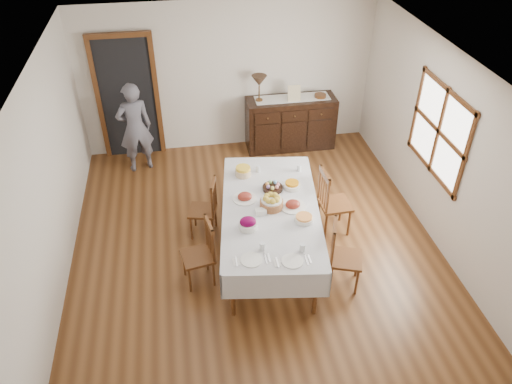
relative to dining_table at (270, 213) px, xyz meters
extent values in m
plane|color=brown|center=(-0.16, 0.08, -0.73)|extent=(6.00, 6.00, 0.00)
cube|color=white|center=(-0.16, 0.08, 1.87)|extent=(5.00, 6.00, 0.02)
cube|color=silver|center=(-0.16, 3.08, 0.57)|extent=(5.00, 0.02, 2.60)
cube|color=silver|center=(-2.66, 0.08, 0.57)|extent=(0.02, 6.00, 2.60)
cube|color=silver|center=(2.34, 0.08, 0.57)|extent=(0.02, 6.00, 2.60)
cube|color=white|center=(2.33, 0.38, 0.77)|extent=(0.02, 1.30, 1.10)
cube|color=#563016|center=(2.32, 0.38, 0.77)|extent=(0.03, 1.46, 1.26)
cube|color=black|center=(-1.86, 3.04, 0.32)|extent=(0.90, 0.06, 2.10)
cube|color=#563016|center=(-1.86, 3.02, 0.32)|extent=(1.04, 0.08, 2.18)
cube|color=silver|center=(0.00, 0.00, 0.07)|extent=(1.50, 2.50, 0.04)
cylinder|color=#563016|center=(-0.62, -0.94, -0.35)|extent=(0.06, 0.06, 0.76)
cylinder|color=#563016|center=(0.34, -1.07, -0.35)|extent=(0.06, 0.06, 0.76)
cylinder|color=#563016|center=(-0.34, 1.07, -0.35)|extent=(0.06, 0.06, 0.76)
cylinder|color=#563016|center=(0.62, 0.94, -0.35)|extent=(0.06, 0.06, 0.76)
cube|color=silver|center=(-0.59, 0.08, -0.09)|extent=(0.35, 2.38, 0.36)
cube|color=silver|center=(0.59, -0.08, -0.09)|extent=(0.35, 2.38, 0.36)
cube|color=silver|center=(-0.17, -1.18, -0.09)|extent=(1.21, 0.19, 0.36)
cube|color=silver|center=(0.17, 1.18, -0.09)|extent=(1.21, 0.19, 0.36)
cube|color=#563016|center=(-0.98, -0.31, -0.32)|extent=(0.44, 0.44, 0.04)
cylinder|color=#563016|center=(-1.16, -0.19, -0.54)|extent=(0.03, 0.03, 0.39)
cylinder|color=#563016|center=(-1.10, -0.49, -0.54)|extent=(0.03, 0.03, 0.39)
cylinder|color=#563016|center=(-0.85, -0.13, -0.54)|extent=(0.03, 0.03, 0.39)
cylinder|color=#563016|center=(-0.80, -0.43, -0.54)|extent=(0.03, 0.03, 0.39)
cylinder|color=#563016|center=(-0.84, -0.12, -0.07)|extent=(0.04, 0.04, 0.51)
cylinder|color=#563016|center=(-0.78, -0.44, -0.07)|extent=(0.04, 0.04, 0.51)
cube|color=#563016|center=(-0.81, -0.28, 0.15)|extent=(0.10, 0.36, 0.07)
cylinder|color=#563016|center=(-0.82, -0.20, -0.09)|extent=(0.02, 0.02, 0.42)
cylinder|color=#563016|center=(-0.81, -0.28, -0.09)|extent=(0.02, 0.02, 0.42)
cylinder|color=#563016|center=(-0.79, -0.36, -0.09)|extent=(0.02, 0.02, 0.42)
cube|color=#563016|center=(-0.84, 0.62, -0.33)|extent=(0.45, 0.45, 0.04)
cylinder|color=#563016|center=(-0.95, 0.80, -0.54)|extent=(0.03, 0.03, 0.38)
cylinder|color=#563016|center=(-1.02, 0.51, -0.54)|extent=(0.03, 0.03, 0.38)
cylinder|color=#563016|center=(-0.66, 0.73, -0.54)|extent=(0.03, 0.03, 0.38)
cylinder|color=#563016|center=(-0.73, 0.44, -0.54)|extent=(0.03, 0.03, 0.38)
cylinder|color=#563016|center=(-0.64, 0.74, -0.08)|extent=(0.04, 0.04, 0.50)
cylinder|color=#563016|center=(-0.71, 0.43, -0.08)|extent=(0.04, 0.04, 0.50)
cube|color=#563016|center=(-0.68, 0.58, 0.13)|extent=(0.12, 0.35, 0.07)
cylinder|color=#563016|center=(-0.66, 0.66, -0.10)|extent=(0.02, 0.02, 0.41)
cylinder|color=#563016|center=(-0.68, 0.58, -0.10)|extent=(0.02, 0.02, 0.41)
cylinder|color=#563016|center=(-0.70, 0.50, -0.10)|extent=(0.02, 0.02, 0.41)
cube|color=#563016|center=(0.83, -0.67, -0.31)|extent=(0.50, 0.50, 0.04)
cylinder|color=#563016|center=(0.92, -0.87, -0.53)|extent=(0.03, 0.03, 0.40)
cylinder|color=#563016|center=(1.03, -0.57, -0.53)|extent=(0.03, 0.03, 0.40)
cylinder|color=#563016|center=(0.62, -0.76, -0.53)|extent=(0.03, 0.03, 0.40)
cylinder|color=#563016|center=(0.73, -0.46, -0.53)|extent=(0.03, 0.03, 0.40)
cylinder|color=#563016|center=(0.60, -0.77, -0.04)|extent=(0.04, 0.04, 0.52)
cylinder|color=#563016|center=(0.71, -0.45, -0.04)|extent=(0.04, 0.04, 0.52)
cube|color=#563016|center=(0.66, -0.61, 0.18)|extent=(0.16, 0.37, 0.07)
cylinder|color=#563016|center=(0.63, -0.69, -0.06)|extent=(0.02, 0.02, 0.43)
cylinder|color=#563016|center=(0.66, -0.61, -0.06)|extent=(0.02, 0.02, 0.43)
cylinder|color=#563016|center=(0.69, -0.53, -0.06)|extent=(0.02, 0.02, 0.43)
cube|color=#563016|center=(1.01, 0.39, -0.28)|extent=(0.44, 0.44, 0.04)
cylinder|color=#563016|center=(1.18, 0.23, -0.51)|extent=(0.04, 0.04, 0.43)
cylinder|color=#563016|center=(1.17, 0.57, -0.51)|extent=(0.04, 0.04, 0.43)
cylinder|color=#563016|center=(0.84, 0.21, -0.51)|extent=(0.04, 0.04, 0.43)
cylinder|color=#563016|center=(0.83, 0.55, -0.51)|extent=(0.04, 0.04, 0.43)
cylinder|color=#563016|center=(0.82, 0.20, 0.00)|extent=(0.04, 0.04, 0.56)
cylinder|color=#563016|center=(0.81, 0.56, 0.00)|extent=(0.04, 0.04, 0.56)
cube|color=#563016|center=(0.82, 0.38, 0.24)|extent=(0.06, 0.40, 0.08)
cylinder|color=#563016|center=(0.82, 0.29, -0.02)|extent=(0.02, 0.02, 0.46)
cylinder|color=#563016|center=(0.82, 0.38, -0.02)|extent=(0.02, 0.02, 0.46)
cylinder|color=#563016|center=(0.81, 0.47, -0.02)|extent=(0.02, 0.02, 0.46)
cube|color=black|center=(0.91, 2.80, -0.26)|extent=(1.57, 0.52, 0.94)
cube|color=black|center=(0.44, 2.53, 0.02)|extent=(0.44, 0.02, 0.19)
sphere|color=brown|center=(0.44, 2.51, 0.02)|extent=(0.03, 0.03, 0.03)
cube|color=black|center=(0.91, 2.53, 0.02)|extent=(0.44, 0.02, 0.19)
sphere|color=brown|center=(0.91, 2.51, 0.02)|extent=(0.03, 0.03, 0.03)
cube|color=black|center=(1.38, 2.53, 0.02)|extent=(0.44, 0.02, 0.19)
sphere|color=brown|center=(1.38, 2.51, 0.02)|extent=(0.03, 0.03, 0.03)
imported|color=#5B5A67|center=(-1.77, 2.51, 0.10)|extent=(0.59, 0.46, 1.66)
cylinder|color=brown|center=(0.01, 0.00, 0.15)|extent=(0.30, 0.30, 0.11)
cylinder|color=silver|center=(0.01, 0.00, 0.21)|extent=(0.27, 0.27, 0.02)
sphere|color=gold|center=(0.08, 0.00, 0.24)|extent=(0.08, 0.08, 0.08)
sphere|color=gold|center=(0.06, 0.05, 0.24)|extent=(0.08, 0.08, 0.08)
sphere|color=gold|center=(0.01, 0.07, 0.24)|extent=(0.08, 0.08, 0.08)
sphere|color=gold|center=(-0.04, 0.05, 0.24)|extent=(0.08, 0.08, 0.08)
sphere|color=gold|center=(-0.06, 0.00, 0.24)|extent=(0.08, 0.08, 0.08)
sphere|color=gold|center=(-0.04, -0.05, 0.24)|extent=(0.08, 0.08, 0.08)
sphere|color=gold|center=(0.01, -0.08, 0.24)|extent=(0.08, 0.08, 0.08)
sphere|color=gold|center=(0.06, -0.05, 0.24)|extent=(0.08, 0.08, 0.08)
cylinder|color=black|center=(0.10, 0.38, 0.12)|extent=(0.27, 0.27, 0.05)
ellipsoid|color=pink|center=(0.17, 0.38, 0.17)|extent=(0.05, 0.05, 0.06)
ellipsoid|color=#75C4FF|center=(0.15, 0.43, 0.17)|extent=(0.05, 0.05, 0.06)
ellipsoid|color=#8CCF78|center=(0.08, 0.45, 0.17)|extent=(0.05, 0.05, 0.06)
ellipsoid|color=#FFAC48|center=(0.03, 0.41, 0.17)|extent=(0.05, 0.05, 0.06)
ellipsoid|color=#AC87DB|center=(0.03, 0.34, 0.17)|extent=(0.05, 0.05, 0.06)
ellipsoid|color=#E2D869|center=(0.08, 0.30, 0.17)|extent=(0.05, 0.05, 0.06)
ellipsoid|color=pink|center=(0.15, 0.32, 0.17)|extent=(0.05, 0.05, 0.06)
cylinder|color=white|center=(-0.30, 0.23, 0.10)|extent=(0.32, 0.32, 0.02)
ellipsoid|color=maroon|center=(-0.30, 0.23, 0.13)|extent=(0.19, 0.16, 0.11)
cylinder|color=white|center=(0.28, -0.04, 0.10)|extent=(0.34, 0.34, 0.02)
ellipsoid|color=maroon|center=(0.28, -0.04, 0.13)|extent=(0.19, 0.16, 0.11)
cylinder|color=white|center=(-0.35, -0.36, 0.13)|extent=(0.22, 0.22, 0.08)
ellipsoid|color=#5C0135|center=(-0.35, -0.36, 0.20)|extent=(0.20, 0.17, 0.11)
cylinder|color=white|center=(0.36, 0.38, 0.12)|extent=(0.24, 0.24, 0.06)
cylinder|color=orange|center=(0.36, 0.38, 0.17)|extent=(0.18, 0.18, 0.03)
cylinder|color=#D1B286|center=(-0.24, 0.78, 0.14)|extent=(0.22, 0.22, 0.09)
cylinder|color=yellow|center=(-0.24, 0.78, 0.21)|extent=(0.20, 0.20, 0.04)
cylinder|color=white|center=(0.35, -0.34, 0.12)|extent=(0.23, 0.23, 0.06)
cylinder|color=#F39543|center=(0.35, -0.34, 0.16)|extent=(0.20, 0.20, 0.02)
cube|color=white|center=(-0.15, -0.11, 0.13)|extent=(0.15, 0.11, 0.07)
cylinder|color=white|center=(-0.39, -0.91, 0.10)|extent=(0.25, 0.25, 0.01)
cube|color=silver|center=(-0.56, -0.91, 0.10)|extent=(0.10, 0.13, 0.01)
cube|color=silver|center=(-0.56, -0.91, 0.10)|extent=(0.04, 0.16, 0.01)
cube|color=silver|center=(-0.23, -0.91, 0.10)|extent=(0.04, 0.18, 0.01)
cube|color=silver|center=(-0.19, -0.91, 0.10)|extent=(0.04, 0.14, 0.01)
cylinder|color=silver|center=(-0.24, -0.76, 0.14)|extent=(0.07, 0.07, 0.10)
cylinder|color=white|center=(0.05, -1.01, 0.10)|extent=(0.25, 0.25, 0.01)
cube|color=silver|center=(-0.12, -1.01, 0.10)|extent=(0.10, 0.13, 0.01)
cube|color=silver|center=(-0.12, -1.01, 0.10)|extent=(0.04, 0.16, 0.01)
cube|color=silver|center=(0.21, -1.01, 0.10)|extent=(0.04, 0.18, 0.01)
cube|color=silver|center=(0.25, -1.01, 0.10)|extent=(0.04, 0.14, 0.01)
cylinder|color=silver|center=(0.20, -0.86, 0.14)|extent=(0.07, 0.07, 0.10)
cylinder|color=silver|center=(-0.02, 0.83, 0.15)|extent=(0.06, 0.06, 0.10)
cylinder|color=silver|center=(0.55, 0.76, 0.14)|extent=(0.06, 0.06, 0.10)
cube|color=silver|center=(0.93, 2.83, 0.22)|extent=(1.30, 0.35, 0.01)
cylinder|color=brown|center=(0.34, 2.82, 0.23)|extent=(0.12, 0.12, 0.03)
cylinder|color=brown|center=(0.34, 2.82, 0.37)|extent=(0.02, 0.02, 0.25)
cone|color=#422F20|center=(0.34, 2.82, 0.58)|extent=(0.26, 0.26, 0.18)
cube|color=#C9B890|center=(0.93, 2.72, 0.35)|extent=(0.22, 0.08, 0.28)
cylinder|color=#563016|center=(1.41, 2.78, 0.24)|extent=(0.20, 0.20, 0.06)
camera|label=1|loc=(-1.01, -4.92, 3.97)|focal=35.00mm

